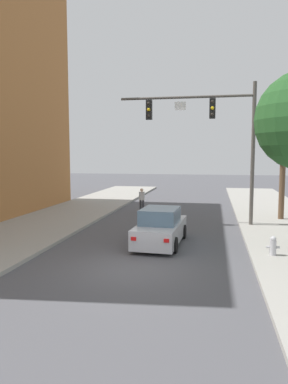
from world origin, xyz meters
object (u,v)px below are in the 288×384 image
(traffic_signal_mast, at_px, (213,127))
(fire_hydrant, at_px, (273,246))
(car_lead_silver, at_px, (161,228))
(pedestrian_crossing_road, at_px, (142,199))
(street_tree_second, at_px, (284,125))

(traffic_signal_mast, bearing_deg, fire_hydrant, -69.12)
(car_lead_silver, bearing_deg, fire_hydrant, -17.78)
(traffic_signal_mast, xyz_separation_m, pedestrian_crossing_road, (-4.65, 3.71, -4.46))
(street_tree_second, bearing_deg, car_lead_silver, -132.28)
(car_lead_silver, xyz_separation_m, street_tree_second, (6.12, 6.73, 4.86))
(car_lead_silver, bearing_deg, street_tree_second, 47.72)
(pedestrian_crossing_road, bearing_deg, car_lead_silver, -73.23)
(street_tree_second, bearing_deg, pedestrian_crossing_road, 169.78)
(car_lead_silver, relative_size, street_tree_second, 0.62)
(traffic_signal_mast, height_order, fire_hydrant, traffic_signal_mast)
(car_lead_silver, height_order, pedestrian_crossing_road, pedestrian_crossing_road)
(pedestrian_crossing_road, height_order, street_tree_second, street_tree_second)
(fire_hydrant, distance_m, street_tree_second, 9.75)
(fire_hydrant, bearing_deg, traffic_signal_mast, 110.88)
(pedestrian_crossing_road, bearing_deg, fire_hydrant, -54.45)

